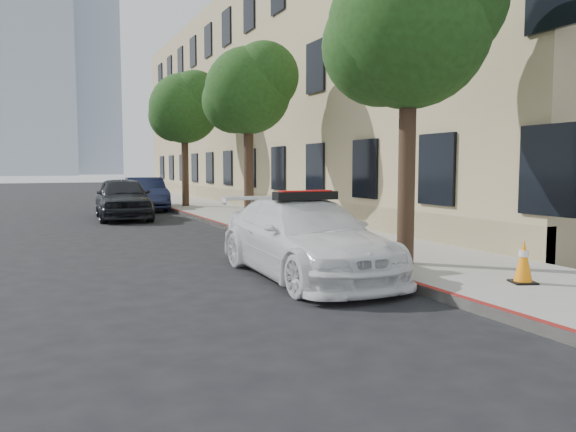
{
  "coord_description": "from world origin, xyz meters",
  "views": [
    {
      "loc": [
        -3.01,
        -10.12,
        1.86
      ],
      "look_at": [
        0.98,
        -1.22,
        1.0
      ],
      "focal_mm": 35.0,
      "sensor_mm": 36.0,
      "label": 1
    }
  ],
  "objects_px": {
    "police_car": "(305,238)",
    "parked_car_far": "(145,194)",
    "fire_hydrant": "(309,226)",
    "traffic_cone": "(524,262)",
    "parked_car_mid": "(123,198)"
  },
  "relations": [
    {
      "from": "fire_hydrant",
      "to": "traffic_cone",
      "type": "relative_size",
      "value": 1.37
    },
    {
      "from": "parked_car_far",
      "to": "parked_car_mid",
      "type": "bearing_deg",
      "value": -108.76
    },
    {
      "from": "parked_car_far",
      "to": "fire_hydrant",
      "type": "distance_m",
      "value": 13.49
    },
    {
      "from": "parked_car_far",
      "to": "traffic_cone",
      "type": "relative_size",
      "value": 6.58
    },
    {
      "from": "police_car",
      "to": "parked_car_mid",
      "type": "relative_size",
      "value": 1.03
    },
    {
      "from": "police_car",
      "to": "parked_car_far",
      "type": "relative_size",
      "value": 1.07
    },
    {
      "from": "parked_car_far",
      "to": "traffic_cone",
      "type": "bearing_deg",
      "value": -80.64
    },
    {
      "from": "parked_car_mid",
      "to": "parked_car_far",
      "type": "distance_m",
      "value": 4.01
    },
    {
      "from": "parked_car_mid",
      "to": "fire_hydrant",
      "type": "bearing_deg",
      "value": -72.07
    },
    {
      "from": "police_car",
      "to": "traffic_cone",
      "type": "height_order",
      "value": "police_car"
    },
    {
      "from": "fire_hydrant",
      "to": "parked_car_far",
      "type": "bearing_deg",
      "value": 115.4
    },
    {
      "from": "police_car",
      "to": "traffic_cone",
      "type": "bearing_deg",
      "value": -45.32
    },
    {
      "from": "parked_car_far",
      "to": "traffic_cone",
      "type": "distance_m",
      "value": 18.42
    },
    {
      "from": "fire_hydrant",
      "to": "traffic_cone",
      "type": "distance_m",
      "value": 4.98
    },
    {
      "from": "police_car",
      "to": "parked_car_far",
      "type": "xyz_separation_m",
      "value": [
        0.1,
        15.84,
        0.04
      ]
    }
  ]
}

